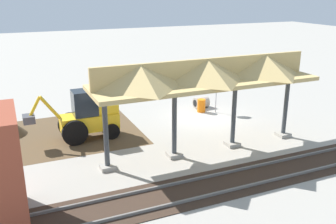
% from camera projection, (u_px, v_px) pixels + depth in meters
% --- Properties ---
extents(ground_plane, '(120.00, 120.00, 0.00)m').
position_uv_depth(ground_plane, '(205.00, 117.00, 24.88)').
color(ground_plane, '#9E998E').
extents(dirt_work_zone, '(10.26, 7.00, 0.01)m').
position_uv_depth(dirt_work_zone, '(50.00, 136.00, 21.67)').
color(dirt_work_zone, brown).
rests_on(dirt_work_zone, ground).
extents(platform_canopy, '(11.60, 3.20, 4.90)m').
position_uv_depth(platform_canopy, '(207.00, 73.00, 18.42)').
color(platform_canopy, '#9E998E').
rests_on(platform_canopy, ground).
extents(rail_tracks, '(60.00, 2.58, 0.15)m').
position_uv_depth(rail_tracks, '(289.00, 168.00, 17.73)').
color(rail_tracks, slate).
rests_on(rail_tracks, ground).
extents(stop_sign, '(0.76, 0.10, 2.37)m').
position_uv_depth(stop_sign, '(216.00, 88.00, 25.36)').
color(stop_sign, gray).
rests_on(stop_sign, ground).
extents(backhoe, '(5.08, 1.73, 2.82)m').
position_uv_depth(backhoe, '(87.00, 117.00, 21.01)').
color(backhoe, yellow).
rests_on(backhoe, ground).
extents(dirt_mound, '(4.10, 4.10, 2.02)m').
position_uv_depth(dirt_mound, '(9.00, 135.00, 21.87)').
color(dirt_mound, brown).
rests_on(dirt_mound, ground).
extents(concrete_pipe, '(1.04, 0.83, 0.78)m').
position_uv_depth(concrete_pipe, '(201.00, 102.00, 26.80)').
color(concrete_pipe, '#9E9384').
rests_on(concrete_pipe, ground).
extents(traffic_barrel, '(0.56, 0.56, 0.90)m').
position_uv_depth(traffic_barrel, '(201.00, 106.00, 25.86)').
color(traffic_barrel, orange).
rests_on(traffic_barrel, ground).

